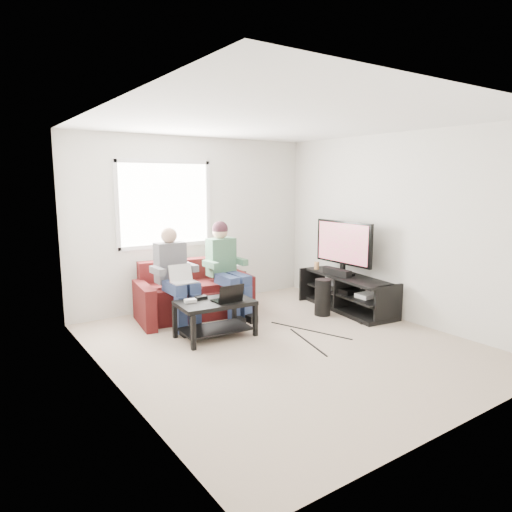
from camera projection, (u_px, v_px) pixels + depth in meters
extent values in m
plane|color=tan|center=(283.00, 345.00, 5.48)|extent=(4.50, 4.50, 0.00)
plane|color=white|center=(285.00, 121.00, 5.05)|extent=(4.50, 4.50, 0.00)
plane|color=silver|center=(195.00, 222.00, 7.09)|extent=(4.50, 0.00, 4.50)
plane|color=silver|center=(468.00, 268.00, 3.43)|extent=(4.50, 0.00, 4.50)
plane|color=silver|center=(111.00, 253.00, 4.15)|extent=(0.00, 4.50, 4.50)
plane|color=silver|center=(397.00, 227.00, 6.38)|extent=(0.00, 4.50, 4.50)
cube|color=white|center=(165.00, 204.00, 6.75)|extent=(1.40, 0.01, 1.20)
cube|color=silver|center=(165.00, 204.00, 6.75)|extent=(1.48, 0.04, 1.28)
cube|color=#4E1413|center=(195.00, 302.00, 6.62)|extent=(1.47, 0.93, 0.39)
cube|color=#4E1413|center=(185.00, 272.00, 6.81)|extent=(1.39, 0.39, 0.40)
cube|color=#4E1413|center=(144.00, 305.00, 6.18)|extent=(0.27, 0.85, 0.56)
cube|color=#4E1413|center=(239.00, 290.00, 7.03)|extent=(0.27, 0.85, 0.56)
cube|color=#4E1413|center=(173.00, 289.00, 6.37)|extent=(0.73, 0.70, 0.10)
cube|color=#4E1413|center=(216.00, 283.00, 6.75)|extent=(0.73, 0.70, 0.10)
cube|color=navy|center=(174.00, 288.00, 5.95)|extent=(0.16, 0.45, 0.14)
cube|color=navy|center=(188.00, 286.00, 6.06)|extent=(0.16, 0.45, 0.14)
cube|color=navy|center=(181.00, 315.00, 5.85)|extent=(0.13, 0.13, 0.49)
cube|color=navy|center=(195.00, 312.00, 5.96)|extent=(0.13, 0.13, 0.49)
cube|color=#5E5E63|center=(170.00, 262.00, 6.22)|extent=(0.40, 0.22, 0.55)
sphere|color=tan|center=(169.00, 235.00, 6.18)|extent=(0.22, 0.22, 0.22)
cube|color=navy|center=(227.00, 280.00, 6.40)|extent=(0.16, 0.45, 0.14)
cube|color=navy|center=(239.00, 279.00, 6.51)|extent=(0.16, 0.45, 0.14)
cube|color=navy|center=(234.00, 305.00, 6.30)|extent=(0.13, 0.13, 0.49)
cube|color=navy|center=(246.00, 303.00, 6.41)|extent=(0.13, 0.13, 0.49)
cube|color=#545656|center=(221.00, 257.00, 6.67)|extent=(0.40, 0.22, 0.55)
sphere|color=tan|center=(220.00, 232.00, 6.63)|extent=(0.22, 0.22, 0.22)
sphere|color=#371B23|center=(220.00, 229.00, 6.62)|extent=(0.23, 0.23, 0.23)
cube|color=black|center=(215.00, 303.00, 5.68)|extent=(0.97, 0.64, 0.05)
cube|color=black|center=(215.00, 329.00, 5.73)|extent=(0.89, 0.55, 0.02)
cube|color=black|center=(193.00, 333.00, 5.27)|extent=(0.05, 0.05, 0.41)
cube|color=black|center=(255.00, 320.00, 5.75)|extent=(0.05, 0.05, 0.41)
cube|color=black|center=(175.00, 322.00, 5.68)|extent=(0.05, 0.05, 0.41)
cube|color=black|center=(234.00, 311.00, 6.17)|extent=(0.05, 0.05, 0.41)
cube|color=silver|center=(190.00, 301.00, 5.61)|extent=(0.15, 0.11, 0.04)
cube|color=black|center=(201.00, 298.00, 5.76)|extent=(0.14, 0.09, 0.04)
cube|color=gray|center=(229.00, 294.00, 5.96)|extent=(0.15, 0.10, 0.04)
cube|color=black|center=(347.00, 277.00, 6.85)|extent=(0.70, 1.66, 0.04)
cube|color=black|center=(347.00, 293.00, 6.89)|extent=(0.65, 1.60, 0.03)
cube|color=black|center=(346.00, 308.00, 6.93)|extent=(0.70, 1.66, 0.06)
cube|color=black|center=(388.00, 304.00, 6.25)|extent=(0.48, 0.11, 0.54)
cube|color=black|center=(312.00, 283.00, 7.53)|extent=(0.48, 0.11, 0.54)
cube|color=black|center=(343.00, 273.00, 6.92)|extent=(0.12, 0.40, 0.04)
cube|color=black|center=(343.00, 268.00, 6.91)|extent=(0.06, 0.06, 0.12)
cube|color=black|center=(344.00, 243.00, 6.85)|extent=(0.05, 1.10, 0.65)
cube|color=#EA3767|center=(342.00, 243.00, 6.83)|extent=(0.01, 1.01, 0.58)
cube|color=black|center=(337.00, 272.00, 6.85)|extent=(0.12, 0.50, 0.10)
cylinder|color=#B6824E|center=(317.00, 265.00, 7.32)|extent=(0.08, 0.08, 0.12)
cube|color=silver|center=(367.00, 295.00, 6.56)|extent=(0.30, 0.22, 0.06)
cube|color=gray|center=(333.00, 285.00, 7.12)|extent=(0.34, 0.26, 0.08)
cube|color=black|center=(349.00, 290.00, 6.84)|extent=(0.38, 0.30, 0.07)
cylinder|color=black|center=(323.00, 297.00, 6.63)|extent=(0.23, 0.23, 0.53)
cube|color=black|center=(358.00, 318.00, 6.47)|extent=(0.31, 0.50, 0.03)
cube|color=black|center=(231.00, 287.00, 7.36)|extent=(0.34, 0.34, 0.50)
cube|color=silver|center=(231.00, 268.00, 7.31)|extent=(0.22, 0.18, 0.10)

